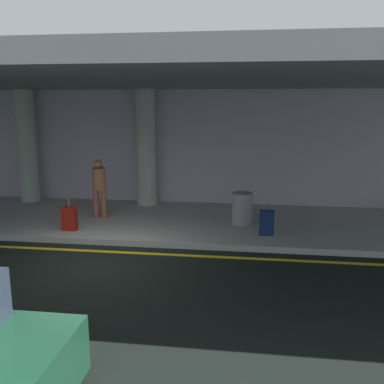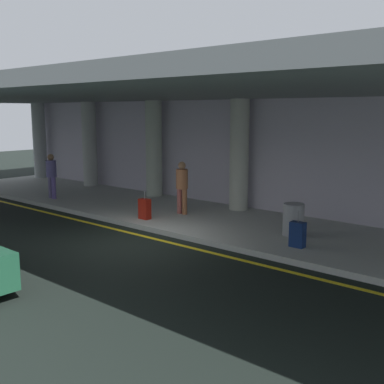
{
  "view_description": "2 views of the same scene",
  "coord_description": "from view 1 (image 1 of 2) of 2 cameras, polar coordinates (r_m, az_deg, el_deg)",
  "views": [
    {
      "loc": [
        3.28,
        -8.53,
        3.4
      ],
      "look_at": [
        1.82,
        2.22,
        1.13
      ],
      "focal_mm": 40.19,
      "sensor_mm": 36.0,
      "label": 1
    },
    {
      "loc": [
        9.17,
        -8.23,
        3.4
      ],
      "look_at": [
        0.16,
        2.16,
        1.08
      ],
      "focal_mm": 44.88,
      "sensor_mm": 36.0,
      "label": 2
    }
  ],
  "objects": [
    {
      "name": "person_waiting_for_ride",
      "position": [
        12.42,
        -12.21,
        0.96
      ],
      "size": [
        0.38,
        0.38,
        1.68
      ],
      "rotation": [
        0.0,
        0.0,
        1.72
      ],
      "color": "#954C47",
      "rests_on": "sidewalk"
    },
    {
      "name": "trash_bin_steel",
      "position": [
        11.74,
        6.65,
        -2.17
      ],
      "size": [
        0.56,
        0.56,
        0.85
      ],
      "primitive_type": "cylinder",
      "color": "gray",
      "rests_on": "sidewalk"
    },
    {
      "name": "support_column_center",
      "position": [
        15.19,
        -21.03,
        5.67
      ],
      "size": [
        0.63,
        0.63,
        3.65
      ],
      "primitive_type": "cylinder",
      "color": "#A4AE9E",
      "rests_on": "sidewalk"
    },
    {
      "name": "lane_stripe_yellow",
      "position": [
        10.26,
        -11.46,
        -7.74
      ],
      "size": [
        26.0,
        0.14,
        0.01
      ],
      "primitive_type": "cube",
      "color": "yellow",
      "rests_on": "ground"
    },
    {
      "name": "terminal_back_wall",
      "position": [
        14.34,
        -5.53,
        5.78
      ],
      "size": [
        26.0,
        0.3,
        3.8
      ],
      "primitive_type": "cube",
      "color": "#B3ACBD",
      "rests_on": "ground"
    },
    {
      "name": "sidewalk",
      "position": [
        12.53,
        -7.72,
        -3.66
      ],
      "size": [
        26.0,
        4.2,
        0.15
      ],
      "primitive_type": "cube",
      "color": "#A4A8A4",
      "rests_on": "ground"
    },
    {
      "name": "ceiling_overhang",
      "position": [
        11.61,
        -8.94,
        14.42
      ],
      "size": [
        28.0,
        13.2,
        0.3
      ],
      "primitive_type": "cube",
      "color": "slate",
      "rests_on": "support_column_far_left"
    },
    {
      "name": "ground_plane",
      "position": [
        9.75,
        -12.58,
        -8.87
      ],
      "size": [
        60.0,
        60.0,
        0.0
      ],
      "primitive_type": "plane",
      "color": "black"
    },
    {
      "name": "support_column_right_mid",
      "position": [
        13.73,
        -6.14,
        5.81
      ],
      "size": [
        0.63,
        0.63,
        3.65
      ],
      "primitive_type": "cylinder",
      "color": "#ABAEA1",
      "rests_on": "sidewalk"
    },
    {
      "name": "suitcase_upright_primary",
      "position": [
        10.88,
        9.88,
        -4.02
      ],
      "size": [
        0.36,
        0.22,
        0.9
      ],
      "rotation": [
        0.0,
        0.0,
        -0.46
      ],
      "color": "#0F2250",
      "rests_on": "sidewalk"
    },
    {
      "name": "suitcase_upright_secondary",
      "position": [
        11.53,
        -15.95,
        -3.4
      ],
      "size": [
        0.36,
        0.22,
        0.9
      ],
      "rotation": [
        0.0,
        0.0,
        -0.11
      ],
      "color": "maroon",
      "rests_on": "sidewalk"
    }
  ]
}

